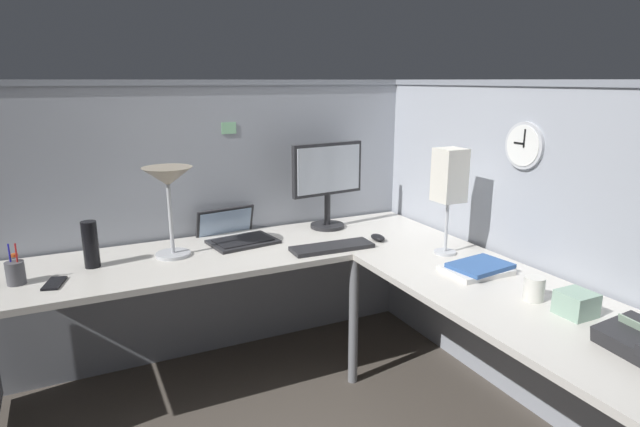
% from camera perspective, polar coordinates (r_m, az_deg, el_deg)
% --- Properties ---
extents(ground_plane, '(6.80, 6.80, 0.00)m').
position_cam_1_polar(ground_plane, '(2.79, 2.22, -20.06)').
color(ground_plane, '#4C443D').
extents(cubicle_wall_back, '(2.57, 0.12, 1.58)m').
position_cam_1_polar(cubicle_wall_back, '(3.09, -11.32, -0.67)').
color(cubicle_wall_back, '#999EA8').
rests_on(cubicle_wall_back, ground).
extents(cubicle_wall_right, '(0.12, 2.37, 1.58)m').
position_cam_1_polar(cubicle_wall_right, '(2.76, 21.30, -3.23)').
color(cubicle_wall_right, '#999EA8').
rests_on(cubicle_wall_right, ground).
extents(desk, '(2.35, 2.15, 0.73)m').
position_cam_1_polar(desk, '(2.39, -0.21, -8.97)').
color(desk, beige).
rests_on(desk, ground).
extents(monitor, '(0.46, 0.20, 0.50)m').
position_cam_1_polar(monitor, '(3.04, 0.84, 3.80)').
color(monitor, '#232326').
rests_on(monitor, desk).
extents(laptop, '(0.39, 0.43, 0.22)m').
position_cam_1_polar(laptop, '(2.91, -9.22, -2.28)').
color(laptop, '#232326').
rests_on(laptop, desk).
extents(keyboard, '(0.43, 0.16, 0.02)m').
position_cam_1_polar(keyboard, '(2.71, 1.32, -3.68)').
color(keyboard, '#232326').
rests_on(keyboard, desk).
extents(computer_mouse, '(0.06, 0.10, 0.03)m').
position_cam_1_polar(computer_mouse, '(2.87, 6.30, -2.61)').
color(computer_mouse, black).
rests_on(computer_mouse, desk).
extents(desk_lamp_dome, '(0.24, 0.24, 0.44)m').
position_cam_1_polar(desk_lamp_dome, '(2.62, -16.20, 3.10)').
color(desk_lamp_dome, '#B7BABF').
rests_on(desk_lamp_dome, desk).
extents(pen_cup, '(0.08, 0.08, 0.18)m').
position_cam_1_polar(pen_cup, '(2.59, -30.21, -5.56)').
color(pen_cup, '#4C4C51').
rests_on(pen_cup, desk).
extents(cell_phone, '(0.11, 0.16, 0.01)m').
position_cam_1_polar(cell_phone, '(2.53, -26.93, -6.79)').
color(cell_phone, black).
rests_on(cell_phone, desk).
extents(thermos_flask, '(0.07, 0.07, 0.22)m').
position_cam_1_polar(thermos_flask, '(2.65, -23.69, -3.10)').
color(thermos_flask, black).
rests_on(thermos_flask, desk).
extents(office_phone, '(0.21, 0.22, 0.11)m').
position_cam_1_polar(office_phone, '(2.01, 31.41, -11.74)').
color(office_phone, '#232326').
rests_on(office_phone, desk).
extents(book_stack, '(0.30, 0.23, 0.04)m').
position_cam_1_polar(book_stack, '(2.49, 16.77, -5.73)').
color(book_stack, silver).
rests_on(book_stack, desk).
extents(desk_lamp_paper, '(0.13, 0.13, 0.53)m').
position_cam_1_polar(desk_lamp_paper, '(2.63, 13.90, 3.73)').
color(desk_lamp_paper, '#B7BABF').
rests_on(desk_lamp_paper, desk).
extents(coffee_mug, '(0.08, 0.08, 0.10)m').
position_cam_1_polar(coffee_mug, '(2.26, 22.27, -7.57)').
color(coffee_mug, silver).
rests_on(coffee_mug, desk).
extents(tissue_box, '(0.12, 0.12, 0.09)m').
position_cam_1_polar(tissue_box, '(2.18, 26.09, -8.80)').
color(tissue_box, '#8CAD99').
rests_on(tissue_box, desk).
extents(wall_clock, '(0.04, 0.22, 0.22)m').
position_cam_1_polar(wall_clock, '(2.62, 21.40, 6.89)').
color(wall_clock, '#B7BABF').
extents(pinned_note_leftmost, '(0.08, 0.00, 0.06)m').
position_cam_1_polar(pinned_note_leftmost, '(2.97, -9.90, 9.14)').
color(pinned_note_leftmost, '#8CCC99').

